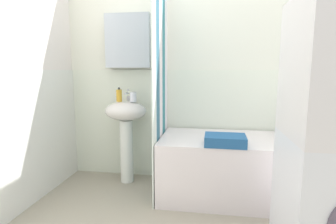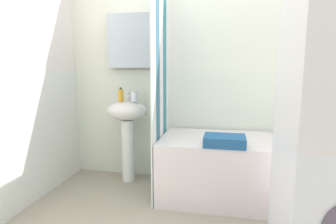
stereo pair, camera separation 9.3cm
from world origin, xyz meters
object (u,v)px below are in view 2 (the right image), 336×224
Objects in this scene: lotion_bottle at (306,126)px; conditioner_bottle at (295,125)px; sink at (127,123)px; toothbrush_cup at (134,97)px; soap_dispenser at (121,95)px; towel_folded at (224,141)px; bathtub at (240,169)px.

lotion_bottle is 0.86× the size of conditioner_bottle.
sink is 8.72× the size of toothbrush_cup.
sink is 0.31m from soap_dispenser.
toothbrush_cup is 0.29× the size of towel_folded.
soap_dispenser is (-0.06, -0.01, 0.30)m from sink.
conditioner_bottle is (0.52, 0.29, 0.38)m from bathtub.
toothbrush_cup reaches higher than sink.
bathtub is 0.80m from lotion_bottle.
soap_dispenser is at bearing -167.25° from sink.
sink is 1.10m from towel_folded.
toothbrush_cup is at bearing 171.08° from bathtub.
soap_dispenser is 1.20m from towel_folded.
soap_dispenser is 0.77× the size of conditioner_bottle.
bathtub is (1.23, -0.17, -0.65)m from soap_dispenser.
sink reaches higher than lotion_bottle.
soap_dispenser reaches higher than sink.
lotion_bottle is (1.72, 0.15, -0.28)m from toothbrush_cup.
soap_dispenser reaches higher than towel_folded.
toothbrush_cup is at bearing 155.12° from towel_folded.
towel_folded is at bearing -143.87° from lotion_bottle.
conditioner_bottle reaches higher than towel_folded.
sink is 1.69m from conditioner_bottle.
bathtub is 8.96× the size of lotion_bottle.
soap_dispenser is 0.10× the size of bathtub.
toothbrush_cup is 0.07× the size of bathtub.
toothbrush_cup reaches higher than bathtub.
lotion_bottle is 0.98m from towel_folded.
bathtub is at bearing -8.97° from sink.
towel_folded is (1.01, -0.44, -0.03)m from sink.
lotion_bottle reaches higher than bathtub.
bathtub is (1.16, -0.18, -0.35)m from sink.
toothbrush_cup reaches higher than conditioner_bottle.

